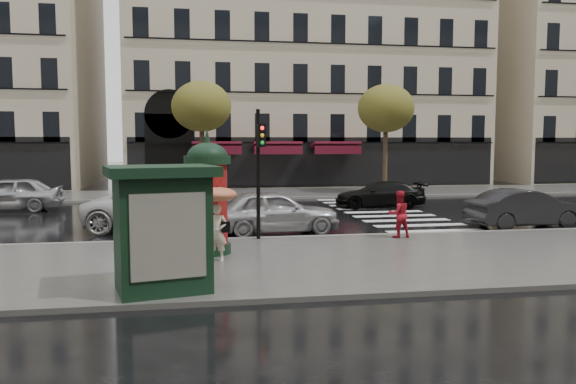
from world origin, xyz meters
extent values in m
plane|color=black|center=(0.00, 0.00, 0.00)|extent=(160.00, 160.00, 0.00)
cube|color=#474744|center=(0.00, -0.50, 0.06)|extent=(90.00, 7.00, 0.12)
cube|color=#474744|center=(0.00, 19.00, 0.06)|extent=(90.00, 6.00, 0.12)
cube|color=slate|center=(0.00, 3.00, 0.07)|extent=(90.00, 0.25, 0.14)
cube|color=slate|center=(0.00, 16.00, 0.07)|extent=(90.00, 0.25, 0.14)
cube|color=silver|center=(6.00, 9.60, 0.01)|extent=(3.60, 11.75, 0.01)
cube|color=#B7A88C|center=(6.00, 30.00, 10.00)|extent=(26.00, 14.00, 20.00)
cylinder|color=#38281C|center=(-2.00, 18.00, 2.60)|extent=(0.28, 0.28, 5.20)
ellipsoid|color=#4D601E|center=(-2.00, 18.00, 5.20)|extent=(3.40, 3.40, 2.89)
cylinder|color=#38281C|center=(9.00, 18.00, 2.60)|extent=(0.28, 0.28, 5.20)
ellipsoid|color=#4D601E|center=(9.00, 18.00, 5.20)|extent=(3.40, 3.40, 2.89)
imported|color=beige|center=(-1.92, -0.34, 0.86)|extent=(0.62, 0.51, 1.47)
cylinder|color=black|center=(-1.92, -0.34, 1.35)|extent=(0.02, 0.02, 0.93)
ellipsoid|color=red|center=(-1.92, -0.34, 1.84)|extent=(1.02, 1.02, 0.36)
cone|color=black|center=(-1.92, -0.34, 2.04)|extent=(0.04, 0.04, 0.08)
cube|color=black|center=(-1.70, -0.40, 1.00)|extent=(0.22, 0.10, 0.27)
imported|color=#B31624|center=(3.96, 2.31, 0.87)|extent=(0.78, 0.64, 1.50)
imported|color=#551115|center=(-3.51, 0.79, 0.99)|extent=(0.97, 0.77, 1.73)
cylinder|color=black|center=(-2.12, 0.74, 0.25)|extent=(1.24, 1.24, 0.27)
cylinder|color=maroon|center=(-2.12, 0.74, 1.49)|extent=(1.06, 1.06, 2.21)
cylinder|color=black|center=(-2.12, 0.74, 2.68)|extent=(1.27, 1.27, 0.22)
ellipsoid|color=black|center=(-2.12, 0.74, 2.77)|extent=(1.10, 1.10, 0.77)
cone|color=black|center=(-2.12, 0.74, 3.34)|extent=(0.18, 0.18, 0.40)
cylinder|color=black|center=(-0.50, 2.80, 2.15)|extent=(0.12, 0.12, 4.06)
cube|color=black|center=(-0.43, 2.59, 3.37)|extent=(0.30, 0.25, 0.71)
cube|color=black|center=(-3.15, -3.00, 1.29)|extent=(2.07, 1.82, 2.35)
cube|color=black|center=(-3.15, -3.00, 2.58)|extent=(2.47, 2.22, 0.20)
imported|color=#BABABF|center=(0.22, 4.38, 0.77)|extent=(4.67, 2.23, 1.54)
imported|color=black|center=(9.61, 4.20, 0.71)|extent=(4.43, 1.81, 1.43)
imported|color=silver|center=(-3.56, 5.83, 0.78)|extent=(5.90, 3.33, 1.55)
imported|color=black|center=(6.43, 11.37, 0.63)|extent=(4.50, 2.20, 1.26)
imported|color=#AEADB2|center=(-10.86, 12.63, 0.80)|extent=(4.78, 2.16, 1.59)
camera|label=1|loc=(-2.48, -14.64, 3.16)|focal=35.00mm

